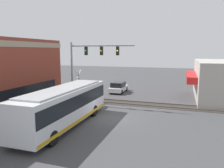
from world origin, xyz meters
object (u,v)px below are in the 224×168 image
at_px(parked_car_white, 118,88).
at_px(city_bus, 65,105).
at_px(pedestrian_at_crossing, 83,94).
at_px(crossing_signal, 79,83).

bearing_deg(parked_car_white, city_bus, 180.00).
bearing_deg(pedestrian_at_crossing, parked_car_white, -20.91).
distance_m(parked_car_white, pedestrian_at_crossing, 6.87).
bearing_deg(city_bus, parked_car_white, -0.00).
distance_m(crossing_signal, parked_car_white, 8.00).
relative_size(city_bus, pedestrian_at_crossing, 6.53).
xyz_separation_m(city_bus, crossing_signal, (7.42, 2.53, 0.59)).
height_order(city_bus, pedestrian_at_crossing, city_bus).
bearing_deg(pedestrian_at_crossing, crossing_signal, 175.78).
xyz_separation_m(city_bus, parked_car_white, (14.84, -0.00, -1.01)).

